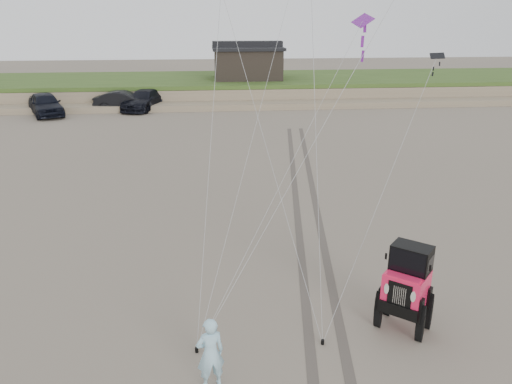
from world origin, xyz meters
The scene contains 11 objects.
ground centered at (0.00, 0.00, 0.00)m, with size 160.00×160.00×0.00m, color #6B6054.
dune_ridge centered at (0.00, 37.50, 0.82)m, with size 160.00×14.25×1.73m.
cabin centered at (2.00, 37.00, 3.24)m, with size 6.40×5.40×3.35m.
truck_a centered at (-14.21, 29.42, 0.87)m, with size 2.06×5.11×1.74m, color black.
truck_b centered at (-8.49, 30.87, 0.78)m, with size 1.64×4.71×1.55m, color black.
truck_c centered at (-6.95, 31.23, 0.79)m, with size 2.21×5.43×1.57m, color black.
jeep centered at (2.80, -0.13, 0.88)m, with size 2.03×4.71×1.76m, color #FF1F51, non-canonical shape.
man centered at (-1.94, -1.73, 0.82)m, with size 0.60×0.39×1.64m, color #88C8D2.
stake_main centered at (-2.26, -0.59, 0.06)m, with size 0.08×0.08×0.12m, color black.
stake_aux centered at (0.70, -0.58, 0.06)m, with size 0.08×0.08×0.12m, color black.
tire_tracks centered at (2.00, 8.00, 0.00)m, with size 5.22×29.74×0.01m.
Camera 1 is at (-1.83, -10.28, 7.36)m, focal length 35.00 mm.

